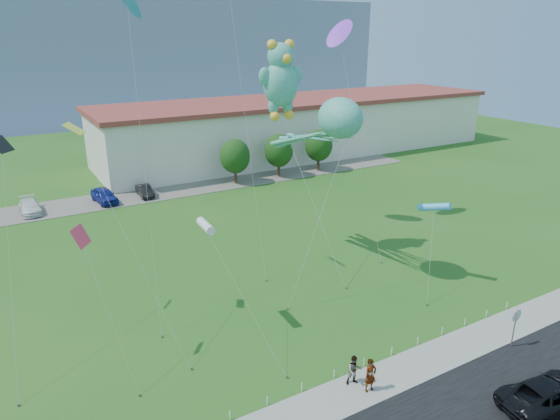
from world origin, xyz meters
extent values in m
plane|color=#215718|center=(0.00, 0.00, 0.00)|extent=(160.00, 160.00, 0.00)
cube|color=gray|center=(0.00, -2.75, 0.05)|extent=(80.00, 2.50, 0.10)
cube|color=#59544C|center=(0.00, 35.00, 0.03)|extent=(70.00, 6.00, 0.06)
cube|color=slate|center=(0.00, 120.00, 12.50)|extent=(160.00, 50.00, 25.00)
cube|color=beige|center=(26.00, 44.00, 3.80)|extent=(60.00, 14.00, 7.60)
cube|color=maroon|center=(26.00, 44.00, 7.90)|extent=(61.00, 15.00, 0.60)
cylinder|color=slate|center=(9.50, -4.20, 1.10)|extent=(0.07, 0.07, 2.20)
cylinder|color=red|center=(9.50, -4.20, 2.10)|extent=(0.76, 0.04, 0.76)
cylinder|color=white|center=(9.50, -4.22, 2.10)|extent=(0.80, 0.02, 0.80)
cylinder|color=white|center=(-7.00, -1.30, 0.25)|extent=(0.05, 0.05, 0.50)
cylinder|color=white|center=(-5.00, -1.30, 0.25)|extent=(0.05, 0.05, 0.50)
cylinder|color=white|center=(-3.00, -1.30, 0.25)|extent=(0.05, 0.05, 0.50)
cylinder|color=white|center=(-1.00, -1.30, 0.25)|extent=(0.05, 0.05, 0.50)
cylinder|color=white|center=(1.00, -1.30, 0.25)|extent=(0.05, 0.05, 0.50)
cylinder|color=white|center=(3.00, -1.30, 0.25)|extent=(0.05, 0.05, 0.50)
cylinder|color=white|center=(5.00, -1.30, 0.25)|extent=(0.05, 0.05, 0.50)
cylinder|color=white|center=(7.00, -1.30, 0.25)|extent=(0.05, 0.05, 0.50)
cylinder|color=white|center=(9.00, -1.30, 0.25)|extent=(0.05, 0.05, 0.50)
cylinder|color=white|center=(11.00, -1.30, 0.25)|extent=(0.05, 0.05, 0.50)
cylinder|color=white|center=(13.00, -1.30, 0.25)|extent=(0.05, 0.05, 0.50)
cylinder|color=#3F2B19|center=(10.00, 34.00, 1.10)|extent=(0.36, 0.36, 2.20)
ellipsoid|color=#14380F|center=(10.00, 34.00, 3.40)|extent=(3.60, 3.60, 4.14)
cylinder|color=#3F2B19|center=(16.00, 34.00, 1.10)|extent=(0.36, 0.36, 2.20)
ellipsoid|color=#14380F|center=(16.00, 34.00, 3.40)|extent=(3.60, 3.60, 4.14)
cylinder|color=#3F2B19|center=(22.00, 34.00, 1.10)|extent=(0.36, 0.36, 2.20)
ellipsoid|color=#14380F|center=(22.00, 34.00, 3.40)|extent=(3.60, 3.60, 4.14)
imported|color=black|center=(6.64, -8.26, 0.78)|extent=(5.40, 2.95, 1.43)
imported|color=gray|center=(-0.08, -3.07, 1.01)|extent=(0.68, 0.45, 1.83)
imported|color=gray|center=(-0.44, -2.25, 0.92)|extent=(0.95, 0.84, 1.63)
imported|color=white|center=(-12.43, 34.85, 0.71)|extent=(1.96, 4.55, 1.31)
imported|color=navy|center=(-5.23, 34.52, 0.83)|extent=(2.43, 4.74, 1.54)
imported|color=black|center=(-0.90, 34.47, 0.68)|extent=(1.41, 3.78, 1.24)
ellipsoid|color=teal|center=(5.44, 7.62, 11.92)|extent=(2.68, 3.48, 2.68)
sphere|color=white|center=(4.97, 6.57, 12.21)|extent=(0.42, 0.42, 0.42)
sphere|color=white|center=(5.92, 6.57, 12.21)|extent=(0.42, 0.42, 0.42)
cylinder|color=slate|center=(0.42, 5.82, 0.08)|extent=(0.10, 0.10, 0.16)
cylinder|color=gray|center=(2.93, 6.22, 5.64)|extent=(5.05, 0.83, 10.97)
ellipsoid|color=teal|center=(4.47, 13.69, 13.63)|extent=(2.66, 2.26, 3.33)
sphere|color=teal|center=(4.47, 13.69, 15.57)|extent=(1.95, 1.95, 1.95)
sphere|color=yellow|center=(3.75, 13.69, 16.39)|extent=(0.72, 0.72, 0.72)
sphere|color=yellow|center=(5.18, 13.69, 16.39)|extent=(0.72, 0.72, 0.72)
sphere|color=yellow|center=(4.47, 12.87, 15.47)|extent=(0.72, 0.72, 0.72)
ellipsoid|color=teal|center=(3.14, 13.69, 14.24)|extent=(0.92, 0.66, 1.29)
ellipsoid|color=teal|center=(5.80, 13.69, 14.24)|extent=(0.92, 0.66, 1.29)
ellipsoid|color=teal|center=(3.85, 13.69, 12.09)|extent=(0.82, 0.72, 1.33)
ellipsoid|color=teal|center=(5.08, 13.69, 12.09)|extent=(0.82, 0.72, 1.33)
sphere|color=yellow|center=(3.85, 13.49, 11.38)|extent=(0.72, 0.72, 0.72)
sphere|color=yellow|center=(5.08, 13.49, 11.38)|extent=(0.72, 0.72, 0.72)
cylinder|color=slate|center=(5.49, 6.18, 0.08)|extent=(0.10, 0.10, 0.16)
cylinder|color=gray|center=(4.98, 9.93, 5.67)|extent=(1.05, 7.53, 11.03)
cylinder|color=#339EE8|center=(11.23, 4.12, 5.79)|extent=(0.50, 2.25, 0.87)
cylinder|color=slate|center=(8.74, 1.61, 0.08)|extent=(0.10, 0.10, 0.16)
cylinder|color=gray|center=(9.99, 2.87, 2.88)|extent=(2.52, 2.55, 5.45)
cube|color=black|center=(-14.08, 13.10, 11.25)|extent=(1.29, 1.29, 0.86)
cylinder|color=slate|center=(-15.55, 4.70, 0.08)|extent=(0.10, 0.10, 0.16)
cylinder|color=gray|center=(-14.82, 8.90, 5.60)|extent=(1.50, 8.42, 10.90)
cylinder|color=slate|center=(-7.70, 6.88, 0.08)|extent=(0.10, 0.10, 0.16)
cylinder|color=gray|center=(-6.80, 10.77, 9.62)|extent=(1.83, 7.82, 18.92)
cube|color=#F53650|center=(-11.43, 6.51, 7.45)|extent=(1.29, 1.29, 0.86)
cylinder|color=slate|center=(-10.26, 2.44, 0.08)|extent=(0.10, 0.10, 0.16)
cylinder|color=gray|center=(-10.84, 4.48, 3.71)|extent=(1.20, 4.09, 7.11)
cube|color=#C8D131|center=(-10.44, 10.93, 12.14)|extent=(1.29, 1.29, 0.86)
cylinder|color=slate|center=(-7.27, 3.11, 0.08)|extent=(0.10, 0.10, 0.16)
cylinder|color=gray|center=(-8.85, 7.02, 6.05)|extent=(3.20, 7.85, 11.80)
cone|color=#9037DE|center=(12.72, 17.88, 17.18)|extent=(1.80, 1.33, 1.33)
cylinder|color=slate|center=(10.46, 8.18, 0.08)|extent=(0.10, 0.10, 0.16)
cylinder|color=gray|center=(11.59, 13.03, 8.57)|extent=(2.28, 9.73, 16.83)
cylinder|color=slate|center=(1.11, 10.01, 0.08)|extent=(0.10, 0.10, 0.16)
cylinder|color=gray|center=(2.21, 15.12, 11.32)|extent=(2.23, 10.25, 22.34)
cylinder|color=silver|center=(-4.74, 6.40, 6.75)|extent=(0.50, 2.25, 0.87)
cylinder|color=slate|center=(-3.15, -0.05, 0.08)|extent=(0.10, 0.10, 0.16)
cylinder|color=gray|center=(-3.94, 3.18, 3.36)|extent=(1.62, 6.48, 6.41)
camera|label=1|loc=(-14.39, -18.72, 17.15)|focal=32.00mm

